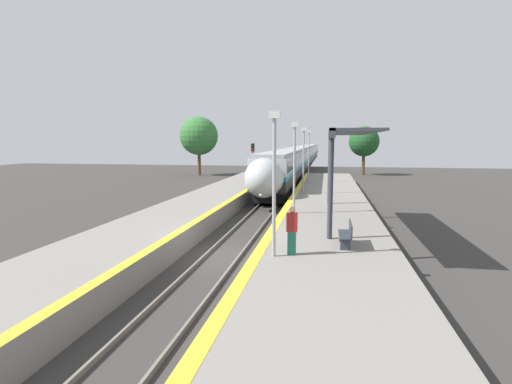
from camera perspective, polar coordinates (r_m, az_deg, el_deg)
The scene contains 16 objects.
ground_plane at distance 17.18m, azimuth -4.58°, elevation -9.07°, with size 120.00×120.00×0.00m, color #383533.
rail_left at distance 17.35m, azimuth -6.91°, elevation -8.68°, with size 0.08×90.00×0.15m, color slate.
rail_right at distance 17.00m, azimuth -2.20°, elevation -8.97°, with size 0.08×90.00×0.15m, color slate.
train at distance 73.42m, azimuth 6.85°, elevation 5.25°, with size 2.81×96.35×3.87m.
platform_right at distance 16.52m, azimuth 10.14°, elevation -8.04°, with size 5.11×64.00×1.01m.
platform_left at distance 18.38m, azimuth -16.33°, elevation -6.64°, with size 4.19×64.00×1.01m.
platform_bench at distance 15.06m, azimuth 12.90°, elevation -5.80°, with size 0.44×1.57×0.89m.
person_waiting at distance 13.58m, azimuth 5.15°, elevation -5.41°, with size 0.36×0.22×1.66m.
railway_signal at distance 35.30m, azimuth -0.46°, elevation 4.03°, with size 0.28×0.28×4.60m.
lamppost_near at distance 13.06m, azimuth 2.61°, elevation 2.64°, with size 0.36×0.20×4.80m.
lamppost_mid at distance 21.11m, azimuth 5.51°, elevation 4.41°, with size 0.36×0.20×4.80m.
lamppost_far at distance 29.20m, azimuth 6.80°, elevation 5.20°, with size 0.36×0.20×4.80m.
lamppost_farthest at distance 37.29m, azimuth 7.54°, elevation 5.65°, with size 0.36×0.20×4.80m.
station_canopy at distance 20.19m, azimuth 12.29°, elevation 7.65°, with size 2.02×11.98×4.30m.
background_tree_left at distance 56.63m, azimuth -8.17°, elevation 7.93°, with size 5.33×5.33×8.17m.
background_tree_right at distance 58.48m, azimuth 15.18°, elevation 6.97°, with size 4.24×4.24×6.86m.
Camera 1 is at (4.22, -15.93, 4.85)m, focal length 28.00 mm.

